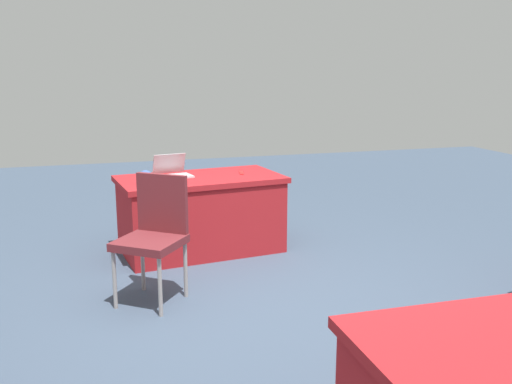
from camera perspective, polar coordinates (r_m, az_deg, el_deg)
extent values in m
plane|color=#3D4C60|center=(4.15, 0.89, -12.31)|extent=(14.40, 14.40, 0.00)
cube|color=#AD1E23|center=(5.39, -5.62, 1.28)|extent=(1.61, 0.98, 0.05)
cube|color=#AD1E23|center=(5.48, -5.54, -2.45)|extent=(1.54, 0.95, 0.68)
cylinder|color=#9E9993|center=(4.11, -9.60, -9.38)|extent=(0.03, 0.03, 0.44)
cylinder|color=#9E9993|center=(4.31, -14.00, -8.56)|extent=(0.03, 0.03, 0.44)
cylinder|color=#9E9993|center=(4.42, -7.08, -7.73)|extent=(0.03, 0.03, 0.44)
cylinder|color=#9E9993|center=(4.61, -11.28, -7.06)|extent=(0.03, 0.03, 0.44)
cube|color=maroon|center=(4.28, -10.62, -5.02)|extent=(0.62, 0.62, 0.06)
cube|color=maroon|center=(4.38, -9.38, -1.11)|extent=(0.35, 0.29, 0.45)
cube|color=silver|center=(5.39, -8.17, 1.56)|extent=(0.36, 0.28, 0.02)
cube|color=#B7B7BC|center=(5.51, -8.71, 2.85)|extent=(0.32, 0.13, 0.19)
sphere|color=#3F5999|center=(5.11, -11.01, 1.48)|extent=(0.12, 0.12, 0.12)
cube|color=red|center=(5.55, -1.48, 1.96)|extent=(0.07, 0.18, 0.01)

